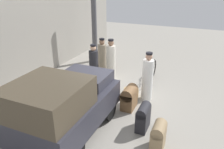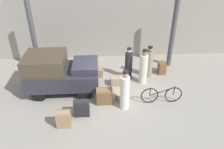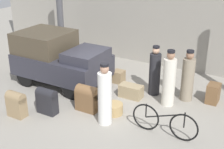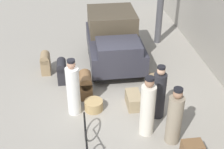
{
  "view_description": "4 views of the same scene",
  "coord_description": "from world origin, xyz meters",
  "px_view_note": "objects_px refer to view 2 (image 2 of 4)",
  "views": [
    {
      "loc": [
        -6.32,
        -2.62,
        4.01
      ],
      "look_at": [
        0.2,
        0.2,
        0.95
      ],
      "focal_mm": 35.0,
      "sensor_mm": 36.0,
      "label": 1
    },
    {
      "loc": [
        -0.34,
        -8.21,
        6.0
      ],
      "look_at": [
        0.2,
        0.2,
        0.95
      ],
      "focal_mm": 35.0,
      "sensor_mm": 36.0,
      "label": 2
    },
    {
      "loc": [
        4.58,
        -7.46,
        4.66
      ],
      "look_at": [
        0.2,
        0.2,
        0.95
      ],
      "focal_mm": 50.0,
      "sensor_mm": 36.0,
      "label": 3
    },
    {
      "loc": [
        8.06,
        -0.82,
        5.87
      ],
      "look_at": [
        0.2,
        0.2,
        0.95
      ],
      "focal_mm": 50.0,
      "sensor_mm": 36.0,
      "label": 4
    }
  ],
  "objects_px": {
    "conductor_in_dark_uniform": "(125,92)",
    "wicker_basket": "(122,96)",
    "porter_lifting_near_truck": "(143,68)",
    "trunk_umber_medium": "(104,95)",
    "truck": "(60,72)",
    "trunk_barrel_dark": "(63,118)",
    "porter_with_bicycle": "(149,63)",
    "suitcase_small_leather": "(82,107)",
    "suitcase_tan_flat": "(119,81)",
    "trunk_large_brown": "(162,68)",
    "porter_carrying_trunk": "(129,65)",
    "bicycle": "(162,95)",
    "trunk_wicker_pale": "(99,72)"
  },
  "relations": [
    {
      "from": "trunk_umber_medium",
      "to": "trunk_large_brown",
      "type": "relative_size",
      "value": 1.27
    },
    {
      "from": "conductor_in_dark_uniform",
      "to": "suitcase_tan_flat",
      "type": "distance_m",
      "value": 1.89
    },
    {
      "from": "suitcase_tan_flat",
      "to": "wicker_basket",
      "type": "bearing_deg",
      "value": -88.25
    },
    {
      "from": "truck",
      "to": "trunk_wicker_pale",
      "type": "relative_size",
      "value": 7.35
    },
    {
      "from": "trunk_umber_medium",
      "to": "suitcase_small_leather",
      "type": "bearing_deg",
      "value": -141.29
    },
    {
      "from": "bicycle",
      "to": "wicker_basket",
      "type": "bearing_deg",
      "value": 169.4
    },
    {
      "from": "wicker_basket",
      "to": "suitcase_tan_flat",
      "type": "relative_size",
      "value": 0.74
    },
    {
      "from": "porter_lifting_near_truck",
      "to": "trunk_wicker_pale",
      "type": "xyz_separation_m",
      "value": [
        -2.15,
        0.73,
        -0.6
      ]
    },
    {
      "from": "porter_with_bicycle",
      "to": "trunk_large_brown",
      "type": "xyz_separation_m",
      "value": [
        0.79,
        0.23,
        -0.45
      ]
    },
    {
      "from": "porter_lifting_near_truck",
      "to": "conductor_in_dark_uniform",
      "type": "xyz_separation_m",
      "value": [
        -1.13,
        -1.91,
        0.0
      ]
    },
    {
      "from": "bicycle",
      "to": "suitcase_small_leather",
      "type": "bearing_deg",
      "value": -169.58
    },
    {
      "from": "porter_with_bicycle",
      "to": "wicker_basket",
      "type": "bearing_deg",
      "value": -129.05
    },
    {
      "from": "suitcase_tan_flat",
      "to": "trunk_umber_medium",
      "type": "bearing_deg",
      "value": -117.82
    },
    {
      "from": "wicker_basket",
      "to": "trunk_barrel_dark",
      "type": "relative_size",
      "value": 0.72
    },
    {
      "from": "porter_with_bicycle",
      "to": "porter_carrying_trunk",
      "type": "relative_size",
      "value": 1.0
    },
    {
      "from": "trunk_barrel_dark",
      "to": "suitcase_small_leather",
      "type": "relative_size",
      "value": 0.98
    },
    {
      "from": "porter_lifting_near_truck",
      "to": "trunk_umber_medium",
      "type": "height_order",
      "value": "porter_lifting_near_truck"
    },
    {
      "from": "trunk_barrel_dark",
      "to": "trunk_large_brown",
      "type": "height_order",
      "value": "trunk_barrel_dark"
    },
    {
      "from": "truck",
      "to": "suitcase_tan_flat",
      "type": "xyz_separation_m",
      "value": [
        2.75,
        0.24,
        -0.77
      ]
    },
    {
      "from": "suitcase_small_leather",
      "to": "porter_lifting_near_truck",
      "type": "bearing_deg",
      "value": 38.18
    },
    {
      "from": "porter_with_bicycle",
      "to": "trunk_barrel_dark",
      "type": "xyz_separation_m",
      "value": [
        -3.95,
        -3.47,
        -0.35
      ]
    },
    {
      "from": "trunk_umber_medium",
      "to": "porter_lifting_near_truck",
      "type": "bearing_deg",
      "value": 37.93
    },
    {
      "from": "porter_carrying_trunk",
      "to": "suitcase_tan_flat",
      "type": "height_order",
      "value": "porter_carrying_trunk"
    },
    {
      "from": "porter_lifting_near_truck",
      "to": "trunk_umber_medium",
      "type": "bearing_deg",
      "value": -142.07
    },
    {
      "from": "wicker_basket",
      "to": "trunk_umber_medium",
      "type": "xyz_separation_m",
      "value": [
        -0.78,
        -0.19,
        0.26
      ]
    },
    {
      "from": "bicycle",
      "to": "porter_lifting_near_truck",
      "type": "relative_size",
      "value": 1.01
    },
    {
      "from": "bicycle",
      "to": "porter_with_bicycle",
      "type": "relative_size",
      "value": 1.08
    },
    {
      "from": "bicycle",
      "to": "suitcase_tan_flat",
      "type": "height_order",
      "value": "bicycle"
    },
    {
      "from": "wicker_basket",
      "to": "suitcase_small_leather",
      "type": "relative_size",
      "value": 0.71
    },
    {
      "from": "bicycle",
      "to": "porter_lifting_near_truck",
      "type": "distance_m",
      "value": 1.78
    },
    {
      "from": "bicycle",
      "to": "conductor_in_dark_uniform",
      "type": "bearing_deg",
      "value": -171.12
    },
    {
      "from": "truck",
      "to": "trunk_large_brown",
      "type": "distance_m",
      "value": 5.34
    },
    {
      "from": "porter_lifting_near_truck",
      "to": "porter_carrying_trunk",
      "type": "xyz_separation_m",
      "value": [
        -0.67,
        0.49,
        -0.05
      ]
    },
    {
      "from": "bicycle",
      "to": "trunk_large_brown",
      "type": "bearing_deg",
      "value": 74.76
    },
    {
      "from": "conductor_in_dark_uniform",
      "to": "wicker_basket",
      "type": "bearing_deg",
      "value": 94.69
    },
    {
      "from": "truck",
      "to": "suitcase_small_leather",
      "type": "bearing_deg",
      "value": -60.91
    },
    {
      "from": "conductor_in_dark_uniform",
      "to": "porter_with_bicycle",
      "type": "height_order",
      "value": "conductor_in_dark_uniform"
    },
    {
      "from": "truck",
      "to": "trunk_barrel_dark",
      "type": "bearing_deg",
      "value": -80.45
    },
    {
      "from": "porter_with_bicycle",
      "to": "suitcase_tan_flat",
      "type": "height_order",
      "value": "porter_with_bicycle"
    },
    {
      "from": "truck",
      "to": "wicker_basket",
      "type": "xyz_separation_m",
      "value": [
        2.79,
        -0.98,
        -0.82
      ]
    },
    {
      "from": "trunk_wicker_pale",
      "to": "suitcase_small_leather",
      "type": "bearing_deg",
      "value": -104.02
    },
    {
      "from": "wicker_basket",
      "to": "suitcase_tan_flat",
      "type": "height_order",
      "value": "suitcase_tan_flat"
    },
    {
      "from": "trunk_wicker_pale",
      "to": "trunk_large_brown",
      "type": "bearing_deg",
      "value": 1.88
    },
    {
      "from": "trunk_barrel_dark",
      "to": "conductor_in_dark_uniform",
      "type": "bearing_deg",
      "value": 21.48
    },
    {
      "from": "porter_with_bicycle",
      "to": "trunk_umber_medium",
      "type": "height_order",
      "value": "porter_with_bicycle"
    },
    {
      "from": "trunk_umber_medium",
      "to": "suitcase_tan_flat",
      "type": "distance_m",
      "value": 1.61
    },
    {
      "from": "porter_lifting_near_truck",
      "to": "trunk_barrel_dark",
      "type": "bearing_deg",
      "value": -141.12
    },
    {
      "from": "conductor_in_dark_uniform",
      "to": "suitcase_tan_flat",
      "type": "height_order",
      "value": "conductor_in_dark_uniform"
    },
    {
      "from": "bicycle",
      "to": "trunk_large_brown",
      "type": "xyz_separation_m",
      "value": [
        0.68,
        2.5,
        -0.08
      ]
    },
    {
      "from": "conductor_in_dark_uniform",
      "to": "trunk_large_brown",
      "type": "distance_m",
      "value": 3.64
    }
  ]
}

